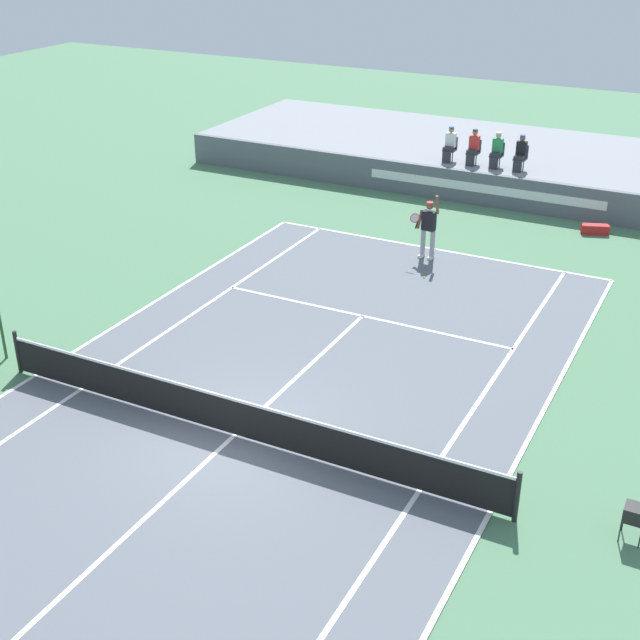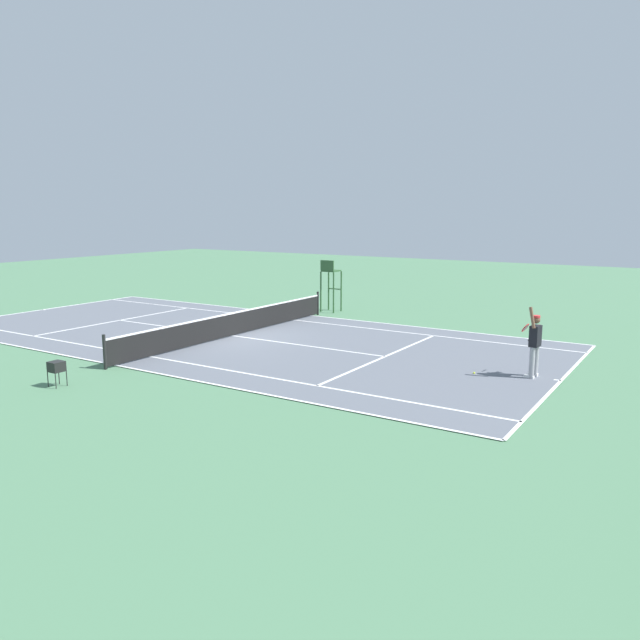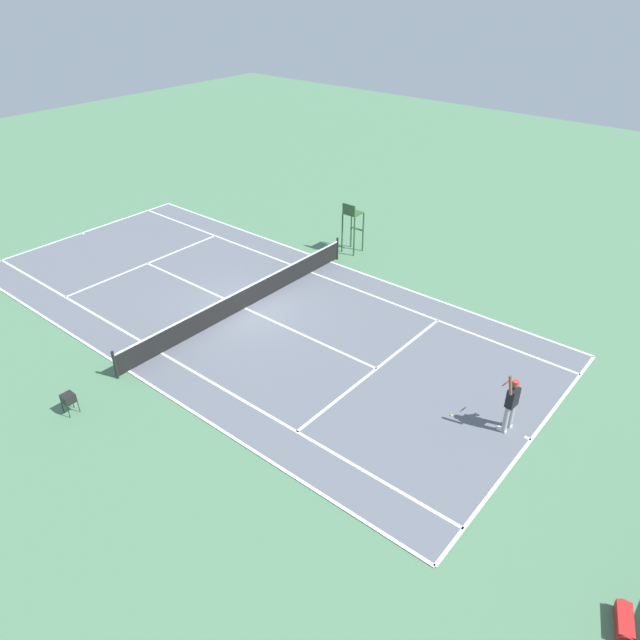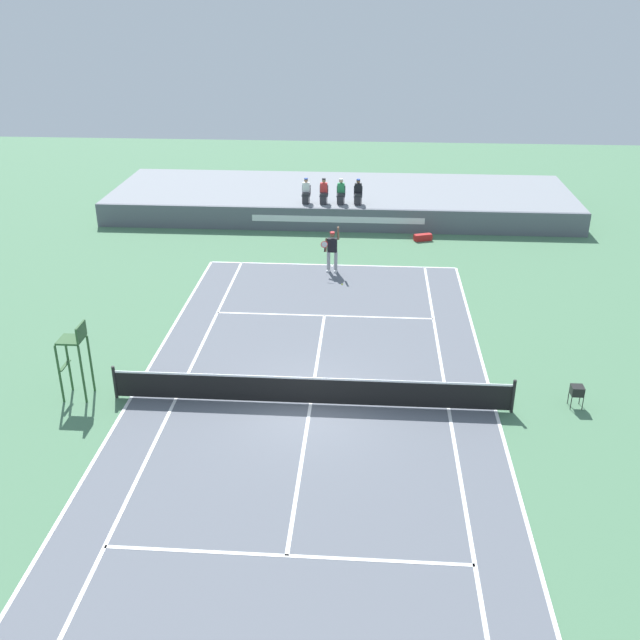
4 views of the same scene
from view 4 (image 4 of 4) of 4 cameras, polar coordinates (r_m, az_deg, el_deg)
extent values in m
plane|color=#4C7A56|center=(22.03, -0.74, -6.62)|extent=(80.00, 80.00, 0.00)
cube|color=slate|center=(22.02, -0.74, -6.60)|extent=(10.98, 23.78, 0.02)
cube|color=white|center=(32.73, 0.97, 4.33)|extent=(10.98, 0.10, 0.01)
cube|color=white|center=(23.07, -14.53, -5.86)|extent=(0.10, 23.78, 0.01)
cube|color=white|center=(22.30, 13.57, -6.91)|extent=(0.10, 23.78, 0.01)
cube|color=white|center=(22.69, -11.20, -6.07)|extent=(0.10, 23.78, 0.01)
cube|color=white|center=(22.10, 10.02, -6.87)|extent=(0.10, 23.78, 0.01)
cube|color=white|center=(27.66, 0.35, 0.34)|extent=(8.22, 0.10, 0.01)
cube|color=white|center=(16.91, -2.61, -17.92)|extent=(8.22, 0.10, 0.01)
cube|color=white|center=(22.01, -0.74, -6.57)|extent=(0.10, 12.80, 0.01)
cube|color=white|center=(32.63, 0.97, 4.27)|extent=(0.10, 0.20, 0.01)
cylinder|color=black|center=(22.97, -15.74, -4.69)|extent=(0.10, 0.10, 1.07)
cylinder|color=black|center=(22.12, 14.86, -5.79)|extent=(0.10, 0.10, 1.07)
cube|color=black|center=(21.78, -0.75, -5.55)|extent=(11.78, 0.02, 0.84)
cube|color=white|center=(21.57, -0.75, -4.58)|extent=(11.78, 0.03, 0.06)
cube|color=#565B66|center=(37.22, 1.40, 7.82)|extent=(24.91, 0.24, 1.20)
cube|color=silver|center=(37.08, 1.40, 7.85)|extent=(8.72, 0.01, 0.32)
cube|color=gray|center=(40.99, 1.67, 9.43)|extent=(24.91, 7.62, 1.20)
cube|color=#474C56|center=(37.94, -1.10, 9.75)|extent=(0.44, 0.44, 0.06)
cube|color=#474C56|center=(38.07, -1.07, 10.19)|extent=(0.44, 0.06, 0.44)
cylinder|color=#4C4C51|center=(37.84, -0.85, 9.36)|extent=(0.04, 0.04, 0.38)
cylinder|color=#4C4C51|center=(37.87, -1.38, 9.37)|extent=(0.04, 0.04, 0.38)
cube|color=#2D2D33|center=(37.83, -1.11, 9.82)|extent=(0.34, 0.44, 0.16)
cube|color=#2D2D33|center=(37.71, -1.14, 9.35)|extent=(0.30, 0.14, 0.44)
cube|color=white|center=(37.91, -1.09, 10.31)|extent=(0.36, 0.22, 0.52)
sphere|color=#A37556|center=(37.82, -1.10, 10.85)|extent=(0.20, 0.20, 0.20)
cylinder|color=#2D4CA8|center=(37.79, -1.10, 10.98)|extent=(0.19, 0.19, 0.05)
cube|color=#474C56|center=(37.88, 0.29, 9.72)|extent=(0.44, 0.44, 0.06)
cube|color=#474C56|center=(38.00, 0.31, 10.16)|extent=(0.44, 0.06, 0.44)
cylinder|color=#4C4C51|center=(37.78, 0.55, 9.34)|extent=(0.04, 0.04, 0.38)
cylinder|color=#4C4C51|center=(37.80, 0.01, 9.35)|extent=(0.04, 0.04, 0.38)
cube|color=#2D2D33|center=(37.76, 0.28, 9.80)|extent=(0.34, 0.44, 0.16)
cube|color=#2D2D33|center=(37.64, 0.26, 9.32)|extent=(0.30, 0.14, 0.44)
cube|color=red|center=(37.84, 0.30, 10.29)|extent=(0.36, 0.22, 0.52)
sphere|color=#A37556|center=(37.75, 0.30, 10.83)|extent=(0.20, 0.20, 0.20)
cylinder|color=black|center=(37.73, 0.30, 10.96)|extent=(0.19, 0.19, 0.05)
cube|color=#474C56|center=(37.83, 1.64, 9.69)|extent=(0.44, 0.44, 0.06)
cube|color=#474C56|center=(37.96, 1.66, 10.14)|extent=(0.44, 0.06, 0.44)
cylinder|color=#4C4C51|center=(37.74, 1.90, 9.31)|extent=(0.04, 0.04, 0.38)
cylinder|color=#4C4C51|center=(37.75, 1.35, 9.32)|extent=(0.04, 0.04, 0.38)
cube|color=#2D2D33|center=(37.71, 1.63, 9.77)|extent=(0.34, 0.44, 0.16)
cube|color=#2D2D33|center=(37.59, 1.62, 9.30)|extent=(0.30, 0.14, 0.44)
cube|color=#2D8C51|center=(37.79, 1.65, 10.26)|extent=(0.36, 0.22, 0.52)
sphere|color=tan|center=(37.70, 1.66, 10.80)|extent=(0.20, 0.20, 0.20)
cylinder|color=white|center=(37.68, 1.66, 10.94)|extent=(0.19, 0.19, 0.05)
cube|color=#474C56|center=(37.81, 2.99, 9.66)|extent=(0.44, 0.44, 0.06)
cube|color=#474C56|center=(37.93, 3.00, 10.10)|extent=(0.44, 0.06, 0.44)
cylinder|color=#4C4C51|center=(37.72, 3.24, 9.27)|extent=(0.04, 0.04, 0.38)
cylinder|color=#4C4C51|center=(37.72, 2.70, 9.29)|extent=(0.04, 0.04, 0.38)
cube|color=#2D2D33|center=(37.69, 2.99, 9.74)|extent=(0.34, 0.44, 0.16)
cube|color=#2D2D33|center=(37.57, 2.97, 9.26)|extent=(0.30, 0.14, 0.44)
cube|color=black|center=(37.77, 3.00, 10.23)|extent=(0.36, 0.22, 0.52)
sphere|color=brown|center=(37.68, 3.01, 10.77)|extent=(0.20, 0.20, 0.20)
cylinder|color=#2D4CA8|center=(37.66, 3.02, 10.90)|extent=(0.19, 0.19, 0.05)
cylinder|color=#9E9EA3|center=(31.83, 1.24, 4.56)|extent=(0.15, 0.15, 0.92)
cylinder|color=#9E9EA3|center=(31.88, 0.67, 4.60)|extent=(0.15, 0.15, 0.92)
cube|color=white|center=(31.92, 1.22, 3.84)|extent=(0.15, 0.29, 0.10)
cube|color=white|center=(31.97, 0.65, 3.87)|extent=(0.15, 0.29, 0.10)
cube|color=black|center=(31.60, 0.96, 5.87)|extent=(0.42, 0.28, 0.60)
sphere|color=brown|center=(31.45, 0.97, 6.68)|extent=(0.22, 0.22, 0.22)
cylinder|color=red|center=(31.42, 0.97, 6.84)|extent=(0.21, 0.21, 0.06)
cylinder|color=brown|center=(31.36, 1.44, 6.80)|extent=(0.11, 0.22, 0.61)
cylinder|color=brown|center=(31.54, 0.47, 5.87)|extent=(0.12, 0.33, 0.56)
cylinder|color=black|center=(31.47, 0.36, 5.58)|extent=(0.05, 0.19, 0.25)
torus|color=red|center=(31.22, 0.34, 5.93)|extent=(0.32, 0.22, 0.26)
cylinder|color=silver|center=(31.22, 0.34, 5.93)|extent=(0.28, 0.18, 0.22)
sphere|color=#D1E533|center=(30.54, 1.74, 2.79)|extent=(0.07, 0.07, 0.07)
cylinder|color=#2D562D|center=(23.04, -19.68, -3.99)|extent=(0.07, 0.07, 1.90)
cylinder|color=#2D562D|center=(23.60, -19.05, -3.18)|extent=(0.07, 0.07, 1.90)
cylinder|color=#2D562D|center=(22.77, -18.06, -4.09)|extent=(0.07, 0.07, 1.90)
cylinder|color=#2D562D|center=(23.34, -17.47, -3.27)|extent=(0.07, 0.07, 1.90)
cube|color=#2D562D|center=(22.75, -18.90, -1.46)|extent=(0.70, 0.70, 0.06)
cube|color=#2D562D|center=(22.51, -18.17, -0.88)|extent=(0.06, 0.70, 0.48)
cube|color=#2D562D|center=(23.26, -19.32, -3.38)|extent=(0.10, 0.70, 0.04)
cube|color=red|center=(36.30, 8.04, 6.41)|extent=(0.90, 0.58, 0.32)
cylinder|color=red|center=(36.14, 7.42, 6.36)|extent=(0.16, 0.32, 0.32)
cylinder|color=red|center=(36.47, 8.65, 6.46)|extent=(0.16, 0.32, 0.32)
cube|color=black|center=(22.93, 19.45, -5.21)|extent=(0.36, 0.36, 0.28)
cylinder|color=black|center=(22.91, 19.02, -6.18)|extent=(0.02, 0.02, 0.42)
cylinder|color=black|center=(23.01, 19.84, -6.18)|extent=(0.02, 0.02, 0.42)
cylinder|color=black|center=(23.20, 18.83, -5.75)|extent=(0.02, 0.02, 0.42)
cylinder|color=black|center=(23.29, 19.64, -5.75)|extent=(0.02, 0.02, 0.42)
ellipsoid|color=#D1E533|center=(22.89, 19.48, -5.04)|extent=(0.30, 0.30, 0.12)
camera|label=1|loc=(9.28, 52.41, 6.72)|focal=48.72mm
camera|label=2|loc=(38.38, 29.92, 11.48)|focal=35.32mm
camera|label=3|loc=(36.32, 26.22, 23.51)|focal=33.49mm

